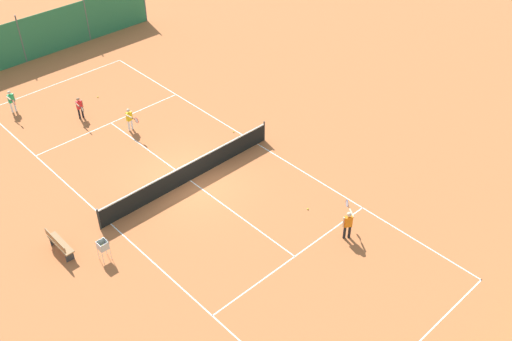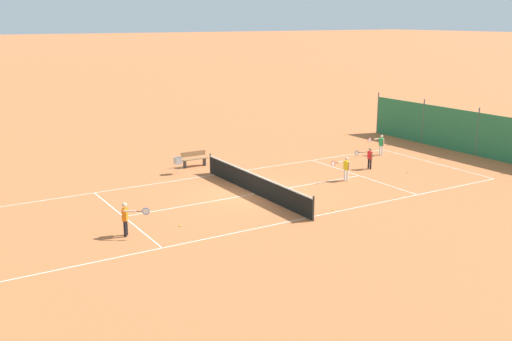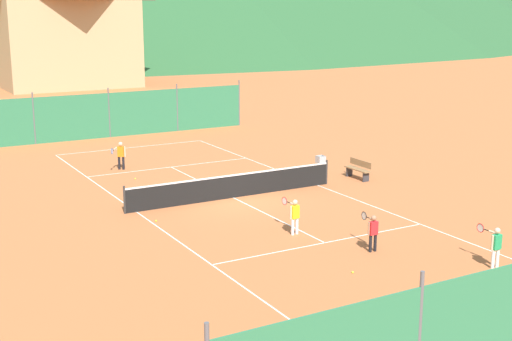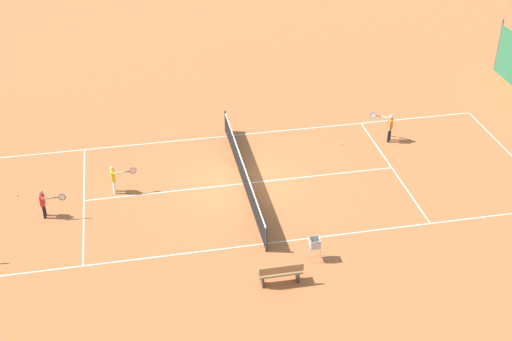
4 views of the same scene
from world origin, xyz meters
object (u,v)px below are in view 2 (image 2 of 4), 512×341
object	(u,v)px
player_near_baseline	(381,143)
ball_hopper	(178,162)
player_far_baseline	(369,157)
tennis_ball_by_net_left	(333,210)
courtside_bench	(194,158)
tennis_ball_far_corner	(408,172)
player_far_service	(346,167)
tennis_net	(255,184)
player_near_service	(126,217)
tennis_ball_service_box	(180,226)

from	to	relation	value
player_near_baseline	ball_hopper	distance (m)	12.45
player_far_baseline	tennis_ball_by_net_left	distance (m)	7.90
player_near_baseline	courtside_bench	bearing A→B (deg)	73.07
player_near_baseline	courtside_bench	distance (m)	11.28
courtside_bench	tennis_ball_by_net_left	bearing A→B (deg)	-171.07
player_far_baseline	courtside_bench	distance (m)	9.62
tennis_ball_far_corner	ball_hopper	distance (m)	12.26
player_far_service	tennis_ball_by_net_left	distance (m)	5.11
player_near_baseline	player_far_service	world-z (taller)	player_near_baseline
tennis_net	player_near_baseline	xyz separation A→B (m)	(3.06, -10.69, 0.22)
ball_hopper	courtside_bench	size ratio (longest dim) A/B	0.59
player_near_service	player_far_baseline	world-z (taller)	player_near_service
tennis_ball_by_net_left	ball_hopper	distance (m)	9.75
ball_hopper	tennis_ball_by_net_left	bearing A→B (deg)	-161.58
player_far_baseline	tennis_ball_by_net_left	xyz separation A→B (m)	(-4.76, 6.26, -0.66)
player_near_baseline	player_far_service	size ratio (longest dim) A/B	1.02
player_far_service	courtside_bench	size ratio (longest dim) A/B	0.81
player_far_baseline	tennis_ball_far_corner	world-z (taller)	player_far_baseline
player_far_service	tennis_ball_far_corner	xyz separation A→B (m)	(-0.48, -3.90, -0.68)
player_far_baseline	ball_hopper	world-z (taller)	player_far_baseline
player_near_baseline	tennis_net	bearing A→B (deg)	105.97
tennis_ball_by_net_left	tennis_ball_service_box	bearing A→B (deg)	76.21
player_far_baseline	player_near_baseline	world-z (taller)	player_near_baseline
tennis_net	ball_hopper	bearing A→B (deg)	16.35
player_far_baseline	tennis_ball_far_corner	size ratio (longest dim) A/B	17.95
player_far_service	ball_hopper	bearing A→B (deg)	49.61
tennis_net	tennis_ball_far_corner	distance (m)	9.08
player_near_service	player_near_baseline	distance (m)	18.52
player_far_service	ball_hopper	world-z (taller)	player_far_service
player_near_service	player_near_baseline	size ratio (longest dim) A/B	1.07
player_far_baseline	tennis_ball_by_net_left	size ratio (longest dim) A/B	17.95
tennis_ball_service_box	courtside_bench	xyz separation A→B (m)	(8.70, -4.81, 0.42)
tennis_net	player_near_service	world-z (taller)	player_near_service
tennis_net	ball_hopper	size ratio (longest dim) A/B	10.31
tennis_ball_by_net_left	tennis_ball_service_box	distance (m)	6.61
tennis_net	tennis_ball_far_corner	xyz separation A→B (m)	(-0.86, -9.03, -0.47)
tennis_ball_far_corner	player_near_service	bearing A→B (deg)	94.98
player_near_service	player_far_service	bearing A→B (deg)	-81.24
tennis_ball_by_net_left	tennis_ball_service_box	size ratio (longest dim) A/B	1.00
player_near_service	courtside_bench	xyz separation A→B (m)	(8.60, -6.95, -0.32)
player_near_service	player_far_service	xyz separation A→B (m)	(1.88, -12.18, -0.06)
tennis_net	ball_hopper	world-z (taller)	tennis_net
player_near_service	courtside_bench	world-z (taller)	player_near_service
player_far_service	player_near_service	bearing A→B (deg)	98.76
player_near_service	player_near_baseline	bearing A→B (deg)	-73.31
tennis_net	tennis_ball_by_net_left	xyz separation A→B (m)	(-3.93, -1.52, -0.47)
player_near_service	courtside_bench	size ratio (longest dim) A/B	0.88
tennis_net	player_far_service	distance (m)	5.15
player_near_service	courtside_bench	bearing A→B (deg)	-38.96
tennis_ball_far_corner	tennis_ball_by_net_left	bearing A→B (deg)	112.25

